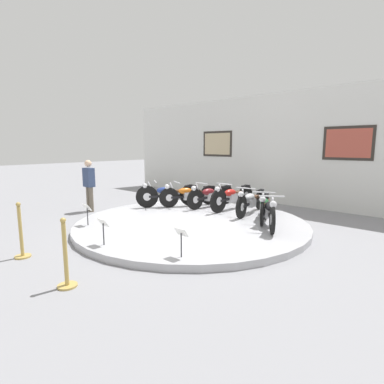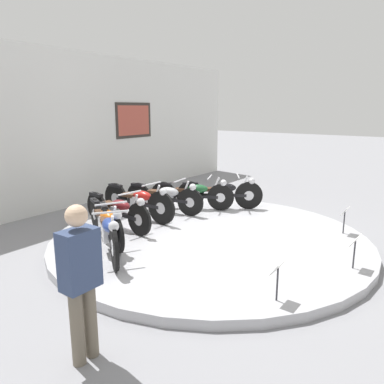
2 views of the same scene
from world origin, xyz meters
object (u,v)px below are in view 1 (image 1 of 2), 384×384
at_px(info_placard_front_centre, 103,226).
at_px(visitor_standing, 89,183).
at_px(motorcycle_green, 265,205).
at_px(info_placard_front_right, 181,236).
at_px(motorcycle_silver, 251,201).
at_px(motorcycle_red, 232,196).
at_px(motorcycle_orange, 188,194).
at_px(stanchion_post_left_of_entry, 21,239).
at_px(motorcycle_black, 269,210).
at_px(motorcycle_maroon, 210,195).
at_px(stanchion_post_right_of_entry, 66,264).
at_px(info_placard_front_left, 87,210).
at_px(motorcycle_blue, 168,194).

distance_m(info_placard_front_centre, visitor_standing, 3.90).
bearing_deg(motorcycle_green, info_placard_front_centre, -109.03).
relative_size(motorcycle_green, info_placard_front_right, 3.54).
bearing_deg(motorcycle_silver, info_placard_front_right, -77.16).
bearing_deg(motorcycle_green, motorcycle_red, 160.33).
distance_m(motorcycle_orange, motorcycle_silver, 2.06).
height_order(motorcycle_orange, stanchion_post_left_of_entry, stanchion_post_left_of_entry).
distance_m(motorcycle_silver, motorcycle_black, 1.31).
xyz_separation_m(motorcycle_maroon, stanchion_post_left_of_entry, (-0.16, -5.31, -0.17)).
bearing_deg(visitor_standing, motorcycle_orange, 44.38).
bearing_deg(stanchion_post_right_of_entry, info_placard_front_centre, 127.08).
relative_size(info_placard_front_centre, info_placard_front_right, 1.00).
height_order(motorcycle_red, motorcycle_green, motorcycle_red).
bearing_deg(motorcycle_maroon, stanchion_post_left_of_entry, -91.68).
xyz_separation_m(motorcycle_orange, info_placard_front_left, (-0.22, -3.29, -0.01)).
relative_size(motorcycle_silver, info_placard_front_right, 3.80).
height_order(motorcycle_black, info_placard_front_centre, motorcycle_black).
bearing_deg(info_placard_front_left, motorcycle_black, 40.53).
relative_size(motorcycle_black, info_placard_front_centre, 3.29).
bearing_deg(motorcycle_orange, stanchion_post_right_of_entry, -66.25).
relative_size(motorcycle_red, motorcycle_black, 1.21).
bearing_deg(motorcycle_black, motorcycle_red, 150.07).
xyz_separation_m(motorcycle_blue, info_placard_front_left, (0.17, -2.78, -0.03)).
xyz_separation_m(motorcycle_orange, motorcycle_red, (1.32, 0.47, 0.03)).
distance_m(info_placard_front_left, info_placard_front_centre, 1.63).
relative_size(motorcycle_silver, info_placard_front_centre, 3.80).
height_order(motorcycle_blue, motorcycle_silver, motorcycle_blue).
height_order(motorcycle_orange, motorcycle_green, same).
relative_size(motorcycle_orange, motorcycle_green, 0.99).
bearing_deg(motorcycle_black, motorcycle_green, 127.32).
relative_size(motorcycle_maroon, info_placard_front_left, 3.82).
xyz_separation_m(motorcycle_blue, info_placard_front_right, (3.25, -2.78, -0.03)).
bearing_deg(stanchion_post_left_of_entry, motorcycle_black, 59.97).
xyz_separation_m(motorcycle_green, stanchion_post_right_of_entry, (-0.45, -4.97, -0.17)).
height_order(info_placard_front_right, stanchion_post_left_of_entry, stanchion_post_left_of_entry).
height_order(visitor_standing, stanchion_post_right_of_entry, visitor_standing).
xyz_separation_m(motorcycle_maroon, visitor_standing, (-2.78, -2.47, 0.37)).
relative_size(motorcycle_orange, visitor_standing, 1.13).
relative_size(motorcycle_blue, motorcycle_orange, 0.94).
bearing_deg(info_placard_front_centre, stanchion_post_left_of_entry, -127.08).
distance_m(motorcycle_red, stanchion_post_right_of_entry, 5.51).
distance_m(motorcycle_red, info_placard_front_centre, 4.29).
distance_m(motorcycle_blue, motorcycle_red, 1.97).
bearing_deg(motorcycle_green, stanchion_post_right_of_entry, -95.19).
height_order(motorcycle_green, info_placard_front_right, motorcycle_green).
height_order(motorcycle_green, info_placard_front_left, motorcycle_green).
height_order(info_placard_front_left, stanchion_post_right_of_entry, stanchion_post_right_of_entry).
bearing_deg(info_placard_front_left, motorcycle_silver, 58.20).
distance_m(motorcycle_blue, info_placard_front_left, 2.79).
bearing_deg(motorcycle_blue, motorcycle_green, 9.57).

